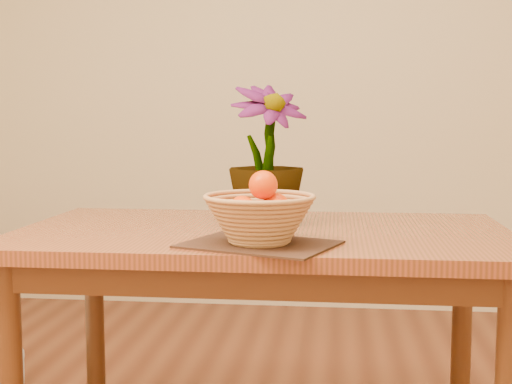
# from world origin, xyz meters

# --- Properties ---
(wall_back) EXTENTS (4.00, 0.02, 2.70)m
(wall_back) POSITION_xyz_m (0.00, 2.25, 1.35)
(wall_back) COLOR beige
(wall_back) RESTS_ON floor
(table) EXTENTS (1.40, 0.80, 0.75)m
(table) POSITION_xyz_m (0.00, 0.30, 0.66)
(table) COLOR brown
(table) RESTS_ON floor
(placemat) EXTENTS (0.43, 0.38, 0.01)m
(placemat) POSITION_xyz_m (0.02, 0.04, 0.75)
(placemat) COLOR #391D14
(placemat) RESTS_ON table
(wicker_basket) EXTENTS (0.28, 0.28, 0.12)m
(wicker_basket) POSITION_xyz_m (0.02, 0.04, 0.81)
(wicker_basket) COLOR tan
(wicker_basket) RESTS_ON placemat
(orange_pile) EXTENTS (0.16, 0.17, 0.13)m
(orange_pile) POSITION_xyz_m (0.02, 0.05, 0.85)
(orange_pile) COLOR #E14F03
(orange_pile) RESTS_ON wicker_basket
(potted_plant) EXTENTS (0.32, 0.32, 0.42)m
(potted_plant) POSITION_xyz_m (-0.00, 0.40, 0.96)
(potted_plant) COLOR #164E16
(potted_plant) RESTS_ON table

